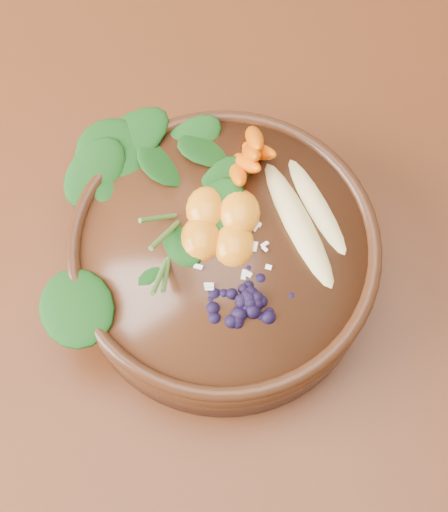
{
  "coord_description": "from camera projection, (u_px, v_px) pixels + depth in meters",
  "views": [
    {
      "loc": [
        -0.04,
        -0.3,
        1.44
      ],
      "look_at": [
        -0.06,
        -0.03,
        0.8
      ],
      "focal_mm": 50.0,
      "sensor_mm": 36.0,
      "label": 1
    }
  ],
  "objects": [
    {
      "name": "dining_table",
      "position": [
        272.0,
        280.0,
        0.84
      ],
      "size": [
        1.6,
        0.9,
        0.75
      ],
      "color": "#331C0C",
      "rests_on": "ground"
    },
    {
      "name": "stoneware_bowl",
      "position": [
        224.0,
        260.0,
        0.7
      ],
      "size": [
        0.38,
        0.38,
        0.08
      ],
      "primitive_type": "cylinder",
      "rotation": [
        0.0,
        0.0,
        0.36
      ],
      "color": "#3E1F10",
      "rests_on": "dining_table"
    },
    {
      "name": "carrot_cluster",
      "position": [
        252.0,
        136.0,
        0.66
      ],
      "size": [
        0.08,
        0.08,
        0.08
      ],
      "primitive_type": null,
      "rotation": [
        0.0,
        0.0,
        0.36
      ],
      "color": "#E96200",
      "rests_on": "stoneware_bowl"
    },
    {
      "name": "coconut_flakes",
      "position": [
        233.0,
        260.0,
        0.66
      ],
      "size": [
        0.11,
        0.1,
        0.01
      ],
      "primitive_type": null,
      "rotation": [
        0.0,
        0.0,
        0.36
      ],
      "color": "white",
      "rests_on": "stoneware_bowl"
    },
    {
      "name": "ground",
      "position": [
        252.0,
        396.0,
        1.44
      ],
      "size": [
        4.0,
        4.0,
        0.0
      ],
      "primitive_type": "plane",
      "color": "#381E0F",
      "rests_on": "ground"
    },
    {
      "name": "kale_heap",
      "position": [
        157.0,
        191.0,
        0.66
      ],
      "size": [
        0.24,
        0.23,
        0.04
      ],
      "primitive_type": null,
      "rotation": [
        0.0,
        0.0,
        0.36
      ],
      "color": "#124310",
      "rests_on": "stoneware_bowl"
    },
    {
      "name": "blueberry_pile",
      "position": [
        249.0,
        294.0,
        0.63
      ],
      "size": [
        0.16,
        0.14,
        0.04
      ],
      "primitive_type": null,
      "rotation": [
        0.0,
        0.0,
        0.36
      ],
      "color": "black",
      "rests_on": "stoneware_bowl"
    },
    {
      "name": "mandarin_cluster",
      "position": [
        220.0,
        219.0,
        0.66
      ],
      "size": [
        0.11,
        0.12,
        0.03
      ],
      "primitive_type": null,
      "rotation": [
        0.0,
        0.0,
        0.36
      ],
      "color": "orange",
      "rests_on": "stoneware_bowl"
    },
    {
      "name": "banana_halves",
      "position": [
        309.0,
        208.0,
        0.66
      ],
      "size": [
        0.11,
        0.17,
        0.03
      ],
      "rotation": [
        0.0,
        0.0,
        0.36
      ],
      "color": "#E0CC84",
      "rests_on": "stoneware_bowl"
    }
  ]
}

